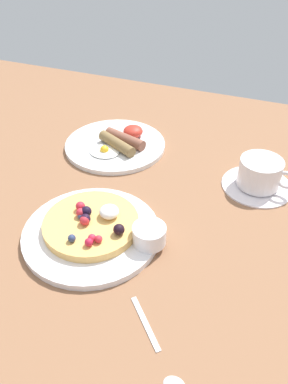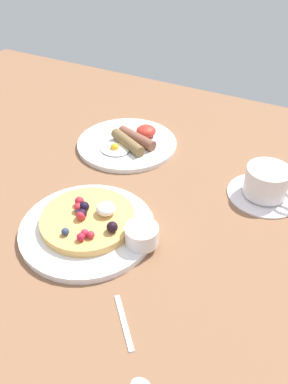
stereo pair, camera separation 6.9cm
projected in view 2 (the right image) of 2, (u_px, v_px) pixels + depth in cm
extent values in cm
cube|color=brown|center=(122.00, 214.00, 74.85)|extent=(180.47, 120.91, 3.00)
cylinder|color=white|center=(88.00, 228.00, 68.60)|extent=(24.50, 24.50, 1.26)
cylinder|color=#E3AC5A|center=(88.00, 219.00, 68.37)|extent=(17.15, 17.15, 1.55)
sphere|color=red|center=(91.00, 235.00, 63.27)|extent=(1.32, 1.32, 1.32)
sphere|color=red|center=(81.00, 237.00, 62.81)|extent=(1.42, 1.42, 1.42)
sphere|color=red|center=(81.00, 215.00, 66.78)|extent=(1.77, 1.77, 1.77)
sphere|color=black|center=(84.00, 207.00, 68.49)|extent=(1.91, 1.91, 1.91)
sphere|color=black|center=(82.00, 214.00, 66.98)|extent=(1.85, 1.85, 1.85)
sphere|color=navy|center=(65.00, 232.00, 63.85)|extent=(1.33, 1.33, 1.33)
sphere|color=black|center=(112.00, 227.00, 64.27)|extent=(1.96, 1.96, 1.96)
sphere|color=red|center=(79.00, 207.00, 68.50)|extent=(1.67, 1.67, 1.67)
sphere|color=navy|center=(78.00, 211.00, 68.19)|extent=(1.00, 1.00, 1.00)
sphere|color=red|center=(79.00, 201.00, 69.85)|extent=(1.74, 1.74, 1.74)
sphere|color=#CB293F|center=(84.00, 233.00, 63.64)|extent=(1.37, 1.37, 1.37)
ellipsoid|color=white|center=(105.00, 208.00, 67.94)|extent=(3.52, 3.52, 2.11)
cylinder|color=white|center=(142.00, 235.00, 64.02)|extent=(5.79, 5.79, 3.32)
cylinder|color=#562902|center=(142.00, 232.00, 63.61)|extent=(4.74, 4.74, 0.40)
cylinder|color=white|center=(127.00, 143.00, 91.93)|extent=(24.03, 24.03, 1.11)
cylinder|color=brown|center=(137.00, 138.00, 90.42)|extent=(11.08, 5.59, 2.51)
cylinder|color=brown|center=(128.00, 142.00, 88.89)|extent=(10.81, 7.03, 2.51)
ellipsoid|color=white|center=(115.00, 149.00, 88.27)|extent=(7.10, 6.03, 0.60)
sphere|color=yellow|center=(115.00, 147.00, 87.96)|extent=(2.00, 2.00, 2.00)
ellipsoid|color=red|center=(146.00, 131.00, 92.93)|extent=(4.83, 4.83, 2.65)
cylinder|color=white|center=(264.00, 194.00, 76.87)|extent=(14.63, 14.63, 0.68)
cylinder|color=white|center=(267.00, 181.00, 74.85)|extent=(8.71, 8.71, 5.82)
cylinder|color=#8A594C|center=(269.00, 173.00, 73.70)|extent=(7.40, 7.40, 0.47)
cube|color=silver|center=(124.00, 322.00, 54.19)|extent=(7.10, 7.29, 0.30)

